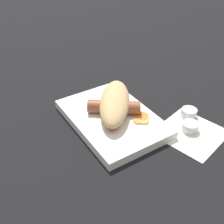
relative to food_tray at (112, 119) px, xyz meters
The scene contains 8 objects.
ground_plane 0.01m from the food_tray, ahead, with size 3.00×3.00×0.00m, color black.
food_tray is the anchor object (origin of this frame).
bread_roll 0.04m from the food_tray, 129.63° to the left, with size 0.20×0.18×0.05m.
sausage 0.03m from the food_tray, 124.16° to the left, with size 0.14×0.12×0.03m.
pickled_veggies 0.07m from the food_tray, 45.38° to the left, with size 0.06×0.06×0.00m.
napkin 0.20m from the food_tray, 44.80° to the left, with size 0.17×0.17×0.00m.
condiment_cup_near 0.19m from the food_tray, 47.62° to the left, with size 0.04×0.04×0.02m.
condiment_cup_far 0.20m from the food_tray, 64.37° to the left, with size 0.04×0.04×0.02m.
Camera 1 is at (0.47, -0.30, 0.44)m, focal length 45.00 mm.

